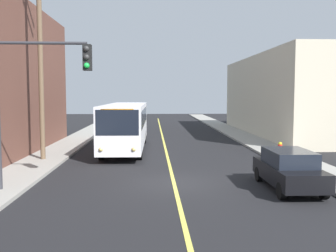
{
  "coord_description": "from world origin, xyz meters",
  "views": [
    {
      "loc": [
        -0.94,
        -16.62,
        3.88
      ],
      "look_at": [
        0.0,
        6.13,
        2.0
      ],
      "focal_mm": 41.06,
      "sensor_mm": 36.0,
      "label": 1
    }
  ],
  "objects_px": {
    "utility_pole_near": "(40,46)",
    "fire_hydrant": "(280,149)",
    "city_bus": "(126,124)",
    "traffic_signal_left_corner": "(37,83)",
    "parked_car_black": "(289,169)"
  },
  "relations": [
    {
      "from": "city_bus",
      "to": "fire_hydrant",
      "type": "distance_m",
      "value": 10.46
    },
    {
      "from": "parked_car_black",
      "to": "fire_hydrant",
      "type": "xyz_separation_m",
      "value": [
        2.23,
        7.67,
        -0.26
      ]
    },
    {
      "from": "parked_car_black",
      "to": "fire_hydrant",
      "type": "relative_size",
      "value": 5.25
    },
    {
      "from": "utility_pole_near",
      "to": "parked_car_black",
      "type": "bearing_deg",
      "value": -30.64
    },
    {
      "from": "city_bus",
      "to": "utility_pole_near",
      "type": "bearing_deg",
      "value": -134.76
    },
    {
      "from": "parked_car_black",
      "to": "utility_pole_near",
      "type": "height_order",
      "value": "utility_pole_near"
    },
    {
      "from": "utility_pole_near",
      "to": "fire_hydrant",
      "type": "relative_size",
      "value": 14.11
    },
    {
      "from": "utility_pole_near",
      "to": "fire_hydrant",
      "type": "height_order",
      "value": "utility_pole_near"
    },
    {
      "from": "city_bus",
      "to": "fire_hydrant",
      "type": "xyz_separation_m",
      "value": [
        9.62,
        -3.92,
        -1.23
      ]
    },
    {
      "from": "utility_pole_near",
      "to": "traffic_signal_left_corner",
      "type": "distance_m",
      "value": 7.72
    },
    {
      "from": "parked_car_black",
      "to": "fire_hydrant",
      "type": "height_order",
      "value": "parked_car_black"
    },
    {
      "from": "city_bus",
      "to": "utility_pole_near",
      "type": "distance_m",
      "value": 7.99
    },
    {
      "from": "utility_pole_near",
      "to": "fire_hydrant",
      "type": "bearing_deg",
      "value": 2.52
    },
    {
      "from": "traffic_signal_left_corner",
      "to": "city_bus",
      "type": "bearing_deg",
      "value": 77.25
    },
    {
      "from": "city_bus",
      "to": "parked_car_black",
      "type": "xyz_separation_m",
      "value": [
        7.39,
        -11.58,
        -0.98
      ]
    }
  ]
}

